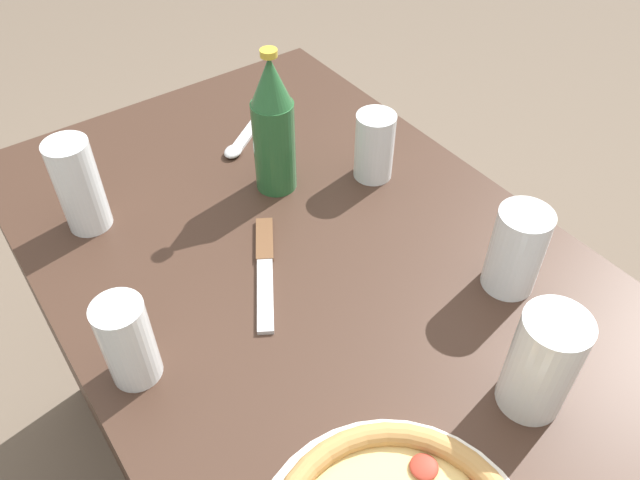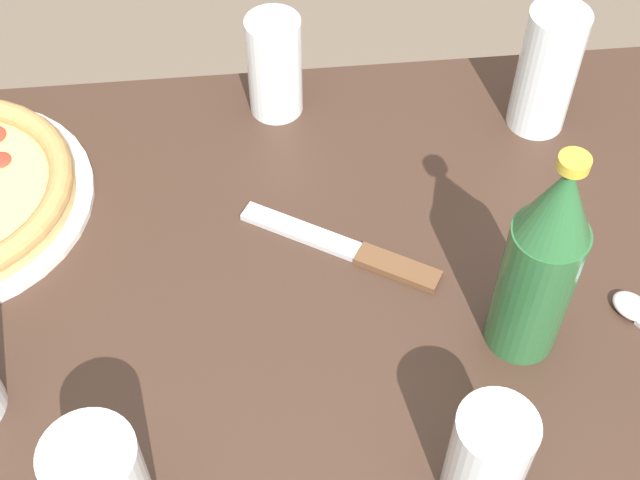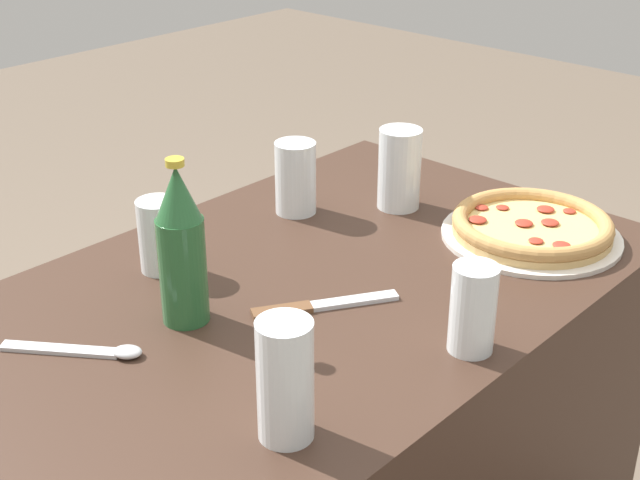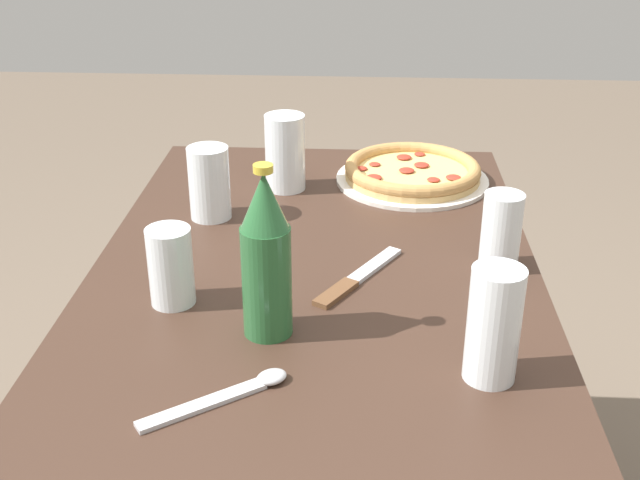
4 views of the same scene
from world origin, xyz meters
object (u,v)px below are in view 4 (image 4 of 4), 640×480
(glass_water, at_px, (501,236))
(spoon, at_px, (234,392))
(pizza_margherita, at_px, (412,172))
(glass_mango_juice, at_px, (285,157))
(glass_orange_juice, at_px, (171,270))
(glass_lemonade, at_px, (493,330))
(glass_red_wine, at_px, (210,186))
(beer_bottle, at_px, (266,257))
(knife, at_px, (356,279))

(glass_water, height_order, spoon, glass_water)
(pizza_margherita, height_order, glass_mango_juice, glass_mango_juice)
(pizza_margherita, xyz_separation_m, glass_mango_juice, (-0.05, 0.24, 0.04))
(glass_mango_juice, relative_size, glass_orange_juice, 1.26)
(glass_mango_juice, xyz_separation_m, glass_water, (-0.31, -0.36, -0.01))
(glass_lemonade, height_order, glass_red_wine, glass_lemonade)
(pizza_margherita, relative_size, glass_mango_juice, 2.05)
(pizza_margherita, height_order, glass_orange_juice, glass_orange_juice)
(glass_orange_juice, bearing_deg, pizza_margherita, -36.79)
(glass_lemonade, distance_m, beer_bottle, 0.30)
(glass_orange_juice, bearing_deg, beer_bottle, -115.96)
(beer_bottle, relative_size, knife, 1.22)
(pizza_margherita, distance_m, glass_mango_juice, 0.25)
(pizza_margherita, relative_size, knife, 1.51)
(glass_water, bearing_deg, glass_orange_juice, 105.66)
(glass_lemonade, relative_size, knife, 0.76)
(glass_water, distance_m, spoon, 0.50)
(glass_mango_juice, xyz_separation_m, glass_lemonade, (-0.60, -0.31, 0.00))
(glass_red_wine, distance_m, spoon, 0.53)
(pizza_margherita, bearing_deg, glass_lemonade, -174.33)
(glass_lemonade, bearing_deg, glass_water, -10.20)
(beer_bottle, bearing_deg, pizza_margherita, -21.45)
(glass_water, bearing_deg, beer_bottle, 121.47)
(glass_water, distance_m, glass_orange_juice, 0.50)
(beer_bottle, distance_m, spoon, 0.18)
(glass_orange_juice, xyz_separation_m, knife, (0.08, -0.26, -0.05))
(glass_lemonade, bearing_deg, knife, 35.39)
(glass_red_wine, bearing_deg, knife, -130.40)
(glass_red_wine, xyz_separation_m, knife, (-0.22, -0.26, -0.06))
(glass_water, relative_size, glass_red_wine, 0.95)
(glass_mango_juice, distance_m, beer_bottle, 0.51)
(glass_red_wine, distance_m, beer_bottle, 0.40)
(glass_water, bearing_deg, glass_red_wine, 71.14)
(glass_orange_juice, bearing_deg, glass_mango_juice, -15.29)
(glass_water, bearing_deg, glass_mango_juice, 49.80)
(glass_mango_juice, xyz_separation_m, glass_orange_juice, (-0.44, 0.12, -0.01))
(glass_lemonade, xyz_separation_m, glass_orange_juice, (0.16, 0.43, -0.02))
(knife, bearing_deg, glass_mango_juice, 21.24)
(glass_lemonade, relative_size, glass_red_wine, 1.16)
(glass_orange_juice, xyz_separation_m, spoon, (-0.21, -0.12, -0.05))
(pizza_margherita, distance_m, glass_orange_juice, 0.61)
(pizza_margherita, distance_m, knife, 0.42)
(spoon, bearing_deg, glass_water, -45.96)
(pizza_margherita, bearing_deg, glass_water, -161.66)
(glass_orange_juice, height_order, spoon, glass_orange_juice)
(glass_mango_juice, bearing_deg, knife, -158.76)
(glass_lemonade, xyz_separation_m, glass_water, (0.29, -0.05, -0.01))
(glass_red_wine, bearing_deg, glass_water, -108.86)
(glass_water, bearing_deg, spoon, 134.04)
(knife, bearing_deg, beer_bottle, 141.99)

